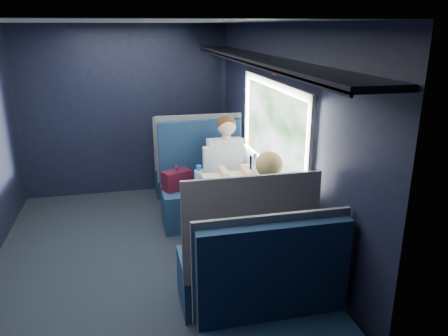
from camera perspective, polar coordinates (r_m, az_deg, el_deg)
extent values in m
cube|color=black|center=(4.54, -11.40, -12.33)|extent=(2.80, 4.20, 0.01)
cube|color=black|center=(4.34, 7.11, 3.02)|extent=(0.10, 4.20, 2.30)
cube|color=black|center=(6.18, -12.79, 7.27)|extent=(2.80, 0.10, 2.30)
cube|color=black|center=(2.11, -11.23, -14.53)|extent=(2.80, 0.10, 2.30)
cube|color=silver|center=(3.93, -13.64, 18.81)|extent=(2.80, 4.20, 0.10)
cube|color=beige|center=(4.20, 6.49, 10.83)|extent=(0.03, 1.84, 0.07)
cube|color=beige|center=(4.39, 6.10, -0.25)|extent=(0.03, 1.84, 0.07)
cube|color=beige|center=(3.48, 11.02, 1.90)|extent=(0.03, 0.07, 0.78)
cube|color=beige|center=(5.10, 3.04, 7.38)|extent=(0.03, 0.07, 0.78)
cube|color=black|center=(4.12, 4.47, 14.04)|extent=(0.36, 4.10, 0.04)
cube|color=black|center=(4.08, 2.12, 13.76)|extent=(0.02, 4.10, 0.03)
cube|color=red|center=(4.18, 6.62, 12.80)|extent=(0.01, 0.10, 0.12)
cylinder|color=#54565E|center=(4.46, -0.25, -7.35)|extent=(0.08, 0.08, 0.70)
cube|color=silver|center=(4.36, 2.05, -2.73)|extent=(0.62, 1.00, 0.04)
cube|color=#0D1F3A|center=(5.21, -2.46, -5.01)|extent=(1.00, 0.50, 0.45)
cube|color=#0D1F3A|center=(5.28, -3.15, 2.25)|extent=(1.00, 0.10, 0.75)
cube|color=#54565E|center=(5.33, -3.26, 2.66)|extent=(1.04, 0.03, 0.82)
cube|color=#54565E|center=(5.04, -2.41, -1.83)|extent=(0.06, 0.40, 0.20)
cube|color=#470F21|center=(5.09, -6.19, -1.58)|extent=(0.36, 0.28, 0.23)
cylinder|color=#470F21|center=(5.03, -6.25, 0.13)|extent=(0.08, 0.13, 0.03)
cylinder|color=silver|center=(4.94, -3.28, -1.82)|extent=(0.10, 0.10, 0.27)
cylinder|color=blue|center=(4.88, -3.32, 0.02)|extent=(0.06, 0.06, 0.06)
cube|color=#0D1F3A|center=(3.85, 1.92, -13.97)|extent=(1.00, 0.50, 0.45)
cube|color=#0D1F3A|center=(3.31, 3.37, -7.84)|extent=(1.00, 0.10, 0.75)
cube|color=#54565E|center=(3.25, 3.65, -7.86)|extent=(1.04, 0.03, 0.82)
cube|color=#54565E|center=(3.73, 1.78, -9.34)|extent=(0.06, 0.40, 0.20)
cube|color=#0D1F3A|center=(6.22, -4.32, -1.10)|extent=(1.00, 0.40, 0.45)
cube|color=#0D1F3A|center=(5.83, -4.09, 3.29)|extent=(1.00, 0.10, 0.66)
cube|color=#54565E|center=(5.77, -4.01, 3.35)|extent=(1.04, 0.03, 0.72)
cube|color=#0D1F3A|center=(2.86, 6.55, -13.43)|extent=(1.00, 0.10, 0.66)
cube|color=#54565E|center=(2.90, 6.20, -12.54)|extent=(1.04, 0.03, 0.72)
cube|color=black|center=(5.01, 0.59, -2.17)|extent=(0.36, 0.44, 0.16)
cube|color=black|center=(4.95, 1.13, -6.27)|extent=(0.32, 0.12, 0.45)
cube|color=silver|center=(5.08, 0.18, 1.09)|extent=(0.40, 0.29, 0.53)
cylinder|color=#D8A88C|center=(4.97, 0.29, 4.04)|extent=(0.10, 0.10, 0.06)
sphere|color=#D8A88C|center=(4.92, 0.35, 5.51)|extent=(0.21, 0.21, 0.21)
sphere|color=#382114|center=(4.93, 0.31, 5.72)|extent=(0.22, 0.22, 0.22)
cube|color=silver|center=(5.00, -2.17, 0.79)|extent=(0.09, 0.12, 0.34)
cube|color=silver|center=(5.10, 2.70, 1.12)|extent=(0.09, 0.12, 0.34)
cube|color=black|center=(3.88, 5.05, -8.59)|extent=(0.36, 0.44, 0.16)
cube|color=black|center=(4.19, 4.09, -11.12)|extent=(0.32, 0.12, 0.45)
cube|color=black|center=(3.64, 5.93, -6.18)|extent=(0.40, 0.29, 0.53)
cylinder|color=#D8A88C|center=(3.57, 5.87, -1.82)|extent=(0.10, 0.10, 0.06)
sphere|color=#D8A88C|center=(3.54, 5.84, 0.34)|extent=(0.21, 0.21, 0.21)
sphere|color=tan|center=(3.52, 5.92, 0.50)|extent=(0.22, 0.22, 0.22)
cube|color=black|center=(3.61, 2.40, -6.27)|extent=(0.09, 0.12, 0.34)
cube|color=black|center=(3.74, 8.94, -5.58)|extent=(0.09, 0.12, 0.34)
cube|color=tan|center=(3.54, 6.30, -4.79)|extent=(0.26, 0.07, 0.36)
cube|color=white|center=(4.31, 2.10, -2.63)|extent=(0.56, 0.74, 0.01)
cube|color=silver|center=(4.38, 5.33, -2.28)|extent=(0.28, 0.35, 0.02)
cube|color=silver|center=(4.38, 6.84, -0.62)|extent=(0.05, 0.32, 0.22)
cube|color=black|center=(4.38, 6.75, -0.63)|extent=(0.04, 0.28, 0.18)
cylinder|color=silver|center=(4.64, 4.06, 0.15)|extent=(0.07, 0.07, 0.20)
cylinder|color=blue|center=(4.61, 4.09, 1.60)|extent=(0.04, 0.04, 0.04)
cylinder|color=white|center=(4.77, 3.02, -0.08)|extent=(0.06, 0.06, 0.08)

